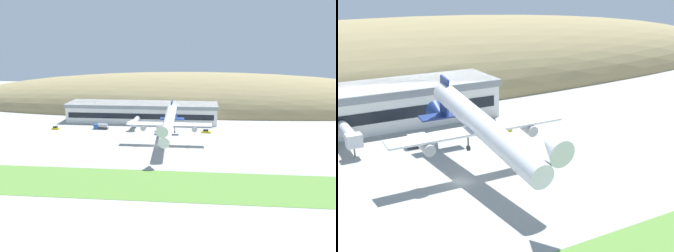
# 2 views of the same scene
# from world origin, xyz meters

# --- Properties ---
(ground_plane) EXTENTS (441.07, 441.07, 0.00)m
(ground_plane) POSITION_xyz_m (0.00, 0.00, 0.00)
(ground_plane) COLOR #9E9E99
(grass_strip_foreground) EXTENTS (396.97, 22.96, 0.08)m
(grass_strip_foreground) POSITION_xyz_m (0.00, -40.33, 0.04)
(grass_strip_foreground) COLOR #568438
(grass_strip_foreground) RESTS_ON ground_plane
(hill_backdrop) EXTENTS (348.91, 71.67, 48.37)m
(hill_backdrop) POSITION_xyz_m (16.08, 86.17, 0.00)
(hill_backdrop) COLOR #8E7F56
(hill_backdrop) RESTS_ON ground_plane
(terminal_building) EXTENTS (84.51, 18.56, 10.66)m
(terminal_building) POSITION_xyz_m (-13.40, 43.82, 6.04)
(terminal_building) COLOR white
(terminal_building) RESTS_ON ground_plane
(jetway_0) EXTENTS (3.38, 13.71, 5.43)m
(jetway_0) POSITION_xyz_m (-14.48, 27.47, 3.99)
(jetway_0) COLOR silver
(jetway_0) RESTS_ON ground_plane
(cargo_airplane) EXTENTS (37.22, 51.56, 12.27)m
(cargo_airplane) POSITION_xyz_m (5.44, 0.96, 10.11)
(cargo_airplane) COLOR silver
(service_car_0) EXTENTS (4.63, 2.02, 1.62)m
(service_car_0) POSITION_xyz_m (22.24, 22.47, 0.67)
(service_car_0) COLOR gold
(service_car_0) RESTS_ON ground_plane
(service_car_1) EXTENTS (3.78, 1.88, 1.62)m
(service_car_1) POSITION_xyz_m (-55.34, 22.01, 0.67)
(service_car_1) COLOR gold
(service_car_1) RESTS_ON ground_plane
(fuel_truck) EXTENTS (7.53, 2.67, 3.04)m
(fuel_truck) POSITION_xyz_m (-32.05, 24.67, 1.45)
(fuel_truck) COLOR #264C99
(fuel_truck) RESTS_ON ground_plane
(box_truck) EXTENTS (6.48, 2.58, 3.33)m
(box_truck) POSITION_xyz_m (0.38, 22.82, 1.57)
(box_truck) COLOR silver
(box_truck) RESTS_ON ground_plane
(traffic_cone_0) EXTENTS (0.52, 0.52, 0.58)m
(traffic_cone_0) POSITION_xyz_m (16.62, 18.12, 0.28)
(traffic_cone_0) COLOR orange
(traffic_cone_0) RESTS_ON ground_plane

